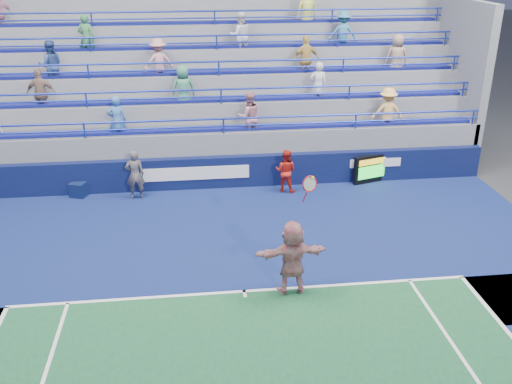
{
  "coord_description": "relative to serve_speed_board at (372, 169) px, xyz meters",
  "views": [
    {
      "loc": [
        -1.09,
        -11.48,
        7.63
      ],
      "look_at": [
        0.58,
        2.5,
        1.5
      ],
      "focal_mm": 40.0,
      "sensor_mm": 36.0,
      "label": 1
    }
  ],
  "objects": [
    {
      "name": "ball_girl",
      "position": [
        -3.12,
        -0.43,
        0.23
      ],
      "size": [
        0.87,
        0.8,
        1.46
      ],
      "primitive_type": "imported",
      "rotation": [
        0.0,
        0.0,
        2.71
      ],
      "color": "red",
      "rests_on": "ground"
    },
    {
      "name": "bleacher_stand",
      "position": [
        -5.1,
        3.96,
        1.05
      ],
      "size": [
        18.0,
        5.6,
        6.13
      ],
      "color": "slate",
      "rests_on": "ground"
    },
    {
      "name": "serve_speed_board",
      "position": [
        0.0,
        0.0,
        0.0
      ],
      "size": [
        1.42,
        0.57,
        1.0
      ],
      "color": "black",
      "rests_on": "ground"
    },
    {
      "name": "tennis_player",
      "position": [
        -3.98,
        -6.41,
        0.43
      ],
      "size": [
        1.74,
        0.64,
        2.97
      ],
      "color": "silver",
      "rests_on": "ground"
    },
    {
      "name": "sponsor_wall",
      "position": [
        -5.09,
        0.19,
        0.05
      ],
      "size": [
        18.0,
        0.32,
        1.1
      ],
      "color": "#0A113C",
      "rests_on": "ground"
    },
    {
      "name": "ground",
      "position": [
        -5.1,
        -6.31,
        -0.5
      ],
      "size": [
        120.0,
        120.0,
        0.0
      ],
      "primitive_type": "plane",
      "color": "#333538"
    },
    {
      "name": "judge_chair",
      "position": [
        -9.93,
        -0.02,
        -0.22
      ],
      "size": [
        0.63,
        0.64,
        0.87
      ],
      "color": "#0C173E",
      "rests_on": "ground"
    },
    {
      "name": "line_judge",
      "position": [
        -8.04,
        -0.41,
        0.32
      ],
      "size": [
        0.64,
        0.46,
        1.65
      ],
      "primitive_type": "imported",
      "rotation": [
        0.0,
        0.0,
        3.26
      ],
      "color": "#151C3B",
      "rests_on": "ground"
    }
  ]
}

